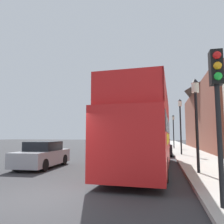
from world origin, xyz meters
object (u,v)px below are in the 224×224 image
(parked_car_far_side, at_px, (43,155))
(lamp_post_nearest, at_px, (196,106))
(parked_car_ahead_of_bus, at_px, (160,147))
(lamp_post_second, at_px, (180,116))
(lamp_post_third, at_px, (173,125))
(tour_bus, at_px, (145,135))
(traffic_signal, at_px, (217,90))

(parked_car_far_side, distance_m, lamp_post_nearest, 8.56)
(parked_car_ahead_of_bus, bearing_deg, parked_car_far_side, -127.11)
(lamp_post_second, bearing_deg, lamp_post_third, 90.80)
(lamp_post_nearest, distance_m, lamp_post_second, 9.91)
(parked_car_far_side, bearing_deg, lamp_post_second, -135.30)
(lamp_post_second, xyz_separation_m, lamp_post_third, (-0.14, 9.90, -0.32))
(parked_car_far_side, relative_size, lamp_post_nearest, 0.98)
(tour_bus, relative_size, parked_car_far_side, 2.52)
(parked_car_ahead_of_bus, distance_m, parked_car_far_side, 11.33)
(parked_car_far_side, relative_size, lamp_post_second, 0.85)
(tour_bus, bearing_deg, lamp_post_second, 75.69)
(tour_bus, xyz_separation_m, parked_car_ahead_of_bus, (0.73, 8.67, -1.08))
(traffic_signal, relative_size, lamp_post_nearest, 0.86)
(parked_car_ahead_of_bus, distance_m, lamp_post_third, 10.14)
(parked_car_far_side, xyz_separation_m, lamp_post_second, (8.25, 9.11, 2.87))
(traffic_signal, height_order, lamp_post_third, lamp_post_third)
(tour_bus, relative_size, lamp_post_third, 2.38)
(lamp_post_second, relative_size, lamp_post_third, 1.12)
(tour_bus, height_order, parked_car_ahead_of_bus, tour_bus)
(tour_bus, distance_m, traffic_signal, 6.85)
(tour_bus, xyz_separation_m, lamp_post_nearest, (2.47, -1.44, 1.33))
(tour_bus, bearing_deg, parked_car_far_side, -171.03)
(parked_car_far_side, height_order, traffic_signal, traffic_signal)
(tour_bus, distance_m, lamp_post_third, 18.57)
(lamp_post_third, bearing_deg, lamp_post_second, -89.20)
(tour_bus, height_order, lamp_post_second, lamp_post_second)
(parked_car_ahead_of_bus, bearing_deg, traffic_signal, -86.79)
(tour_bus, distance_m, lamp_post_nearest, 3.15)
(parked_car_ahead_of_bus, height_order, lamp_post_nearest, lamp_post_nearest)
(traffic_signal, xyz_separation_m, lamp_post_nearest, (0.23, 4.95, 0.27))
(parked_car_far_side, height_order, lamp_post_third, lamp_post_third)
(traffic_signal, bearing_deg, tour_bus, 109.32)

